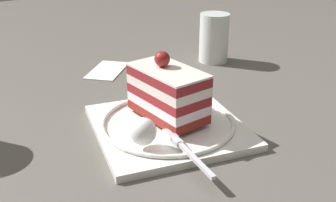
{
  "coord_description": "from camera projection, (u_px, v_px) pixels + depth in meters",
  "views": [
    {
      "loc": [
        0.28,
        0.44,
        0.28
      ],
      "look_at": [
        -0.01,
        0.01,
        0.05
      ],
      "focal_mm": 42.49,
      "sensor_mm": 36.0,
      "label": 1
    }
  ],
  "objects": [
    {
      "name": "folded_napkin",
      "position": [
        107.0,
        70.0,
        0.82
      ],
      "size": [
        0.12,
        0.12,
        0.0
      ],
      "primitive_type": "cube",
      "rotation": [
        0.0,
        0.0,
        0.77
      ],
      "color": "silver",
      "rests_on": "ground_plane"
    },
    {
      "name": "cake_slice",
      "position": [
        168.0,
        92.0,
        0.58
      ],
      "size": [
        0.07,
        0.12,
        0.1
      ],
      "color": "maroon",
      "rests_on": "dessert_plate"
    },
    {
      "name": "whipped_cream_dollop",
      "position": [
        143.0,
        132.0,
        0.51
      ],
      "size": [
        0.04,
        0.04,
        0.04
      ],
      "primitive_type": "ellipsoid",
      "color": "white",
      "rests_on": "dessert_plate"
    },
    {
      "name": "dessert_plate",
      "position": [
        168.0,
        125.0,
        0.58
      ],
      "size": [
        0.25,
        0.25,
        0.02
      ],
      "color": "white",
      "rests_on": "ground_plane"
    },
    {
      "name": "fork",
      "position": [
        186.0,
        150.0,
        0.5
      ],
      "size": [
        0.03,
        0.13,
        0.0
      ],
      "color": "silver",
      "rests_on": "dessert_plate"
    },
    {
      "name": "drink_glass_far",
      "position": [
        214.0,
        41.0,
        0.86
      ],
      "size": [
        0.06,
        0.06,
        0.1
      ],
      "color": "white",
      "rests_on": "ground_plane"
    },
    {
      "name": "ground_plane",
      "position": [
        160.0,
        129.0,
        0.59
      ],
      "size": [
        2.4,
        2.4,
        0.0
      ],
      "primitive_type": "plane",
      "color": "#56514A"
    }
  ]
}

